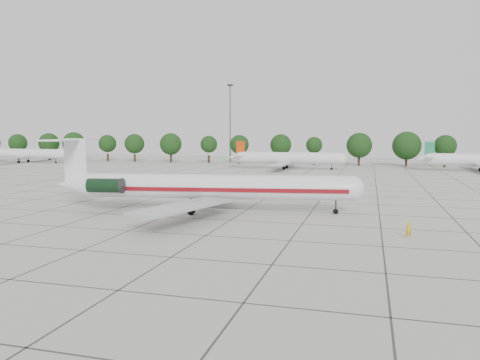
{
  "coord_description": "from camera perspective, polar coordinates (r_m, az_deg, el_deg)",
  "views": [
    {
      "loc": [
        14.7,
        -56.86,
        9.66
      ],
      "look_at": [
        -1.58,
        1.79,
        3.5
      ],
      "focal_mm": 35.0,
      "sensor_mm": 36.0,
      "label": 1
    }
  ],
  "objects": [
    {
      "name": "ground",
      "position": [
        59.52,
        1.01,
        -3.56
      ],
      "size": [
        260.0,
        260.0,
        0.0
      ],
      "primitive_type": "plane",
      "color": "beige",
      "rests_on": "ground"
    },
    {
      "name": "apron_joints",
      "position": [
        73.98,
        3.92,
        -1.73
      ],
      "size": [
        170.0,
        170.0,
        0.02
      ],
      "primitive_type": "cube",
      "color": "#383838",
      "rests_on": "ground"
    },
    {
      "name": "main_airliner",
      "position": [
        57.35,
        -4.95,
        -0.75
      ],
      "size": [
        37.95,
        29.64,
        8.95
      ],
      "rotation": [
        0.0,
        0.0,
        0.16
      ],
      "color": "silver",
      "rests_on": "ground"
    },
    {
      "name": "ground_crew",
      "position": [
        45.96,
        19.87,
        -5.72
      ],
      "size": [
        0.6,
        0.43,
        1.54
      ],
      "primitive_type": "imported",
      "rotation": [
        0.0,
        0.0,
        3.25
      ],
      "color": "#E4AE0D",
      "rests_on": "ground"
    },
    {
      "name": "bg_airliner_a",
      "position": [
        166.56,
        -24.7,
        2.93
      ],
      "size": [
        28.24,
        27.2,
        7.4
      ],
      "color": "silver",
      "rests_on": "ground"
    },
    {
      "name": "bg_airliner_c",
      "position": [
        125.26,
        5.92,
        2.66
      ],
      "size": [
        28.24,
        27.2,
        7.4
      ],
      "color": "silver",
      "rests_on": "ground"
    },
    {
      "name": "tree_line",
      "position": [
        144.34,
        4.99,
        4.3
      ],
      "size": [
        249.86,
        8.44,
        10.22
      ],
      "color": "#332114",
      "rests_on": "ground"
    },
    {
      "name": "floodlight_mast",
      "position": [
        155.5,
        -1.21,
        7.48
      ],
      "size": [
        1.6,
        1.6,
        25.45
      ],
      "color": "slate",
      "rests_on": "ground"
    }
  ]
}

